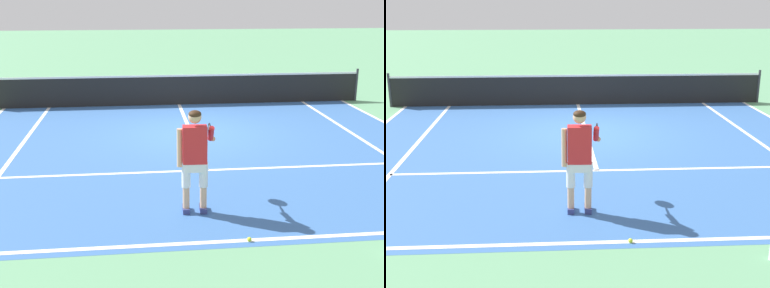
# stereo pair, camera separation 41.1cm
# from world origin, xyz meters

# --- Properties ---
(ground_plane) EXTENTS (80.00, 80.00, 0.00)m
(ground_plane) POSITION_xyz_m (0.00, 0.00, 0.00)
(ground_plane) COLOR #609E70
(court_inner_surface) EXTENTS (10.98, 9.88, 0.00)m
(court_inner_surface) POSITION_xyz_m (0.00, -1.21, 0.00)
(court_inner_surface) COLOR #3866A8
(court_inner_surface) RESTS_ON ground
(line_baseline) EXTENTS (10.98, 0.10, 0.01)m
(line_baseline) POSITION_xyz_m (0.00, -5.95, 0.00)
(line_baseline) COLOR white
(line_baseline) RESTS_ON ground
(line_service) EXTENTS (8.23, 0.10, 0.01)m
(line_service) POSITION_xyz_m (0.00, -2.87, 0.00)
(line_service) COLOR white
(line_service) RESTS_ON ground
(line_centre_service) EXTENTS (0.10, 6.40, 0.01)m
(line_centre_service) POSITION_xyz_m (0.00, 0.33, 0.00)
(line_centre_service) COLOR white
(line_centre_service) RESTS_ON ground
(line_singles_left) EXTENTS (0.10, 9.48, 0.01)m
(line_singles_left) POSITION_xyz_m (-4.12, -1.21, 0.00)
(line_singles_left) COLOR white
(line_singles_left) RESTS_ON ground
(line_singles_right) EXTENTS (0.10, 9.48, 0.01)m
(line_singles_right) POSITION_xyz_m (4.12, -1.21, 0.00)
(line_singles_right) COLOR white
(line_singles_right) RESTS_ON ground
(tennis_net) EXTENTS (11.96, 0.08, 1.07)m
(tennis_net) POSITION_xyz_m (0.00, 3.53, 0.50)
(tennis_net) COLOR #333338
(tennis_net) RESTS_ON ground
(tennis_player) EXTENTS (0.66, 1.11, 1.71)m
(tennis_player) POSITION_xyz_m (-0.47, -4.85, 0.99)
(tennis_player) COLOR navy
(tennis_player) RESTS_ON ground
(tennis_ball_near_feet) EXTENTS (0.07, 0.07, 0.07)m
(tennis_ball_near_feet) POSITION_xyz_m (0.19, -5.97, 0.03)
(tennis_ball_near_feet) COLOR #CCE02D
(tennis_ball_near_feet) RESTS_ON ground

